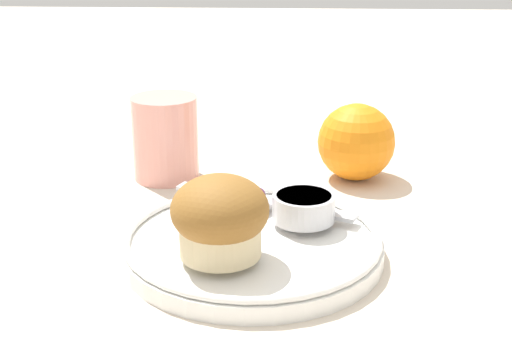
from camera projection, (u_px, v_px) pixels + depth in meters
The scene contains 8 objects.
ground_plane at pixel (253, 248), 0.58m from camera, with size 3.00×3.00×0.00m, color beige.
plate at pixel (255, 244), 0.57m from camera, with size 0.21×0.21×0.02m.
muffin at pixel (220, 217), 0.52m from camera, with size 0.07×0.07×0.06m.
cream_ramekin at pixel (304, 206), 0.58m from camera, with size 0.05×0.05×0.02m.
berry_pair at pixel (250, 196), 0.61m from camera, with size 0.03×0.02×0.02m.
butter_knife at pixel (263, 201), 0.62m from camera, with size 0.16×0.08×0.00m.
orange_fruit at pixel (356, 142), 0.72m from camera, with size 0.08×0.08×0.08m.
juice_glass at pixel (165, 138), 0.72m from camera, with size 0.07×0.07×0.09m.
Camera 1 is at (0.03, -0.52, 0.26)m, focal length 50.00 mm.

